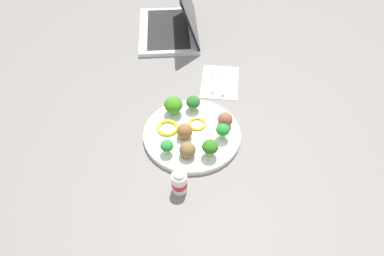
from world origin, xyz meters
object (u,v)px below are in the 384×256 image
Objects in this scene: broccoli_floret_far_rim at (210,147)px; broccoli_floret_mid_right at (167,146)px; pepper_ring_mid_left at (167,129)px; napkin at (220,82)px; plate at (192,135)px; meatball_front_left at (225,120)px; meatball_far_rim at (187,150)px; knife at (226,80)px; yogurt_bottle at (179,182)px; pepper_ring_near_rim at (197,124)px; fork at (215,79)px; broccoli_floret_mid_left at (173,105)px; laptop at (174,23)px; broccoli_floret_center at (223,130)px; broccoli_floret_front_left at (193,102)px; meatball_front_right at (185,131)px.

broccoli_floret_mid_right is (-0.02, 0.11, -0.01)m from broccoli_floret_far_rim.
pepper_ring_mid_left is 0.37× the size of napkin.
plate is 0.11m from broccoli_floret_mid_right.
meatball_front_left is 0.16m from meatball_far_rim.
yogurt_bottle reaches higher than knife.
broccoli_floret_far_rim is at bearing -151.28° from pepper_ring_near_rim.
fork is (0.26, -0.02, -0.00)m from plate.
plate is at bearing 167.98° from knife.
broccoli_floret_mid_left and yogurt_bottle have the same top height.
pepper_ring_mid_left is at bearing 93.86° from plate.
napkin is 0.44m from yogurt_bottle.
pepper_ring_mid_left is (-0.06, 0.16, -0.02)m from meatball_front_left.
meatball_far_rim is at bearing -162.31° from laptop.
plate is 3.94× the size of yogurt_bottle.
laptop reaches higher than pepper_ring_mid_left.
knife is (0.27, -0.13, -0.01)m from pepper_ring_mid_left.
knife is at bearing -11.89° from pepper_ring_near_rim.
broccoli_floret_mid_right is 0.99× the size of meatball_front_left.
broccoli_floret_mid_right is at bearing -164.36° from pepper_ring_mid_left.
pepper_ring_near_rim is at bearing -63.96° from pepper_ring_mid_left.
yogurt_bottle is at bearing 178.46° from fork.
knife is (0.35, -0.11, -0.04)m from broccoli_floret_mid_right.
broccoli_floret_center is 0.28m from fork.
broccoli_floret_far_rim reaches higher than plate.
plate is at bearing 120.67° from meatball_front_left.
napkin is at bearing -30.20° from broccoli_floret_mid_left.
broccoli_floret_center is at bearing -44.69° from meatball_far_rim.
laptop is (0.26, 0.21, 0.03)m from fork.
plate is 6.44× the size of broccoli_floret_mid_right.
laptop reaches higher than yogurt_bottle.
broccoli_floret_front_left is 0.18m from broccoli_floret_far_rim.
fork is (0.35, -0.01, -0.03)m from meatball_far_rim.
yogurt_bottle reaches higher than broccoli_floret_far_rim.
yogurt_bottle is at bearing -177.40° from plate.
broccoli_floret_center reaches higher than broccoli_floret_mid_right.
laptop is at bearing 17.47° from meatball_front_right.
yogurt_bottle is at bearing 161.68° from meatball_front_left.
plate is 6.03× the size of broccoli_floret_front_left.
broccoli_floret_mid_left reaches higher than broccoli_floret_mid_right.
meatball_front_right is 0.71× the size of pepper_ring_mid_left.
pepper_ring_mid_left is at bearing 15.64° from broccoli_floret_mid_right.
pepper_ring_near_rim is at bearing 28.72° from broccoli_floret_far_rim.
pepper_ring_mid_left is at bearing 151.14° from broccoli_floret_front_left.
broccoli_floret_front_left reaches higher than meatball_far_rim.
knife is 0.35m from laptop.
meatball_front_left is 0.21m from napkin.
meatball_far_rim is 0.99× the size of meatball_front_right.
broccoli_floret_front_left is at bearing 156.55° from knife.
meatball_front_left is at bearing -166.92° from napkin.
broccoli_floret_mid_left is at bearing 27.02° from meatball_far_rim.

